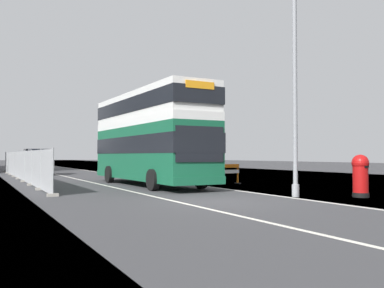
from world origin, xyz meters
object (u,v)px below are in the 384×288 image
object	(u,v)px
car_oncoming_near	(39,163)
car_receding_mid	(33,161)
lamppost_foreground	(295,97)
double_decker_bus	(150,137)
red_pillar_postbox	(360,174)
roadworks_barrier	(228,172)

from	to	relation	value
car_oncoming_near	car_receding_mid	bearing A→B (deg)	86.26
car_oncoming_near	lamppost_foreground	bearing A→B (deg)	-75.57
double_decker_bus	lamppost_foreground	size ratio (longest dim) A/B	1.36
red_pillar_postbox	roadworks_barrier	xyz separation A→B (m)	(-0.68, 8.52, -0.21)
lamppost_foreground	car_oncoming_near	world-z (taller)	lamppost_foreground
car_receding_mid	red_pillar_postbox	bearing A→B (deg)	-77.49
red_pillar_postbox	roadworks_barrier	world-z (taller)	red_pillar_postbox
lamppost_foreground	roadworks_barrier	xyz separation A→B (m)	(1.52, 7.29, -3.22)
red_pillar_postbox	car_oncoming_near	xyz separation A→B (m)	(-8.48, 25.64, 0.11)
car_oncoming_near	double_decker_bus	bearing A→B (deg)	-76.94
roadworks_barrier	car_receding_mid	world-z (taller)	car_receding_mid
red_pillar_postbox	double_decker_bus	bearing A→B (deg)	115.89
double_decker_bus	roadworks_barrier	world-z (taller)	double_decker_bus
lamppost_foreground	car_oncoming_near	xyz separation A→B (m)	(-6.28, 24.41, -2.90)
double_decker_bus	car_oncoming_near	bearing A→B (deg)	103.06
double_decker_bus	roadworks_barrier	xyz separation A→B (m)	(4.16, -1.46, -1.96)
roadworks_barrier	car_receding_mid	size ratio (longest dim) A/B	0.34
double_decker_bus	car_oncoming_near	xyz separation A→B (m)	(-3.63, 15.66, -1.64)
car_oncoming_near	roadworks_barrier	bearing A→B (deg)	-65.52
double_decker_bus	roadworks_barrier	bearing A→B (deg)	-19.33
double_decker_bus	lamppost_foreground	bearing A→B (deg)	-73.16
roadworks_barrier	car_oncoming_near	xyz separation A→B (m)	(-7.80, 17.12, 0.33)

